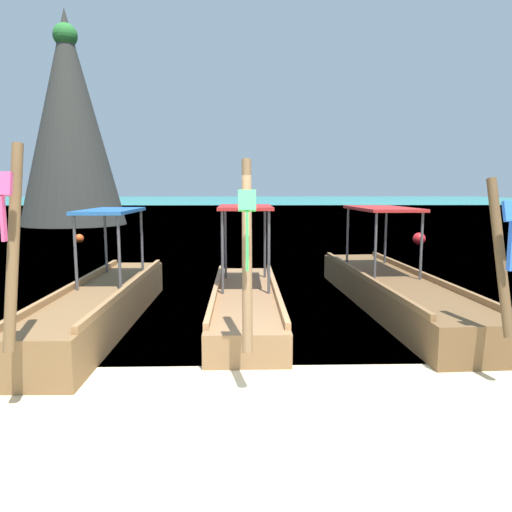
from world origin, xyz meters
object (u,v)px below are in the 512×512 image
(karst_rock, at_px, (67,125))
(longtail_boat_pink_ribbon, at_px, (102,303))
(longtail_boat_blue_ribbon, at_px, (394,290))
(mooring_buoy_near, at_px, (419,239))
(longtail_boat_green_ribbon, at_px, (246,300))
(mooring_buoy_far, at_px, (79,239))

(karst_rock, bearing_deg, longtail_boat_pink_ribbon, -70.15)
(longtail_boat_pink_ribbon, distance_m, longtail_boat_blue_ribbon, 5.47)
(mooring_buoy_near, bearing_deg, longtail_boat_pink_ribbon, -129.98)
(longtail_boat_green_ribbon, bearing_deg, longtail_boat_blue_ribbon, 12.11)
(karst_rock, height_order, mooring_buoy_near, karst_rock)
(longtail_boat_blue_ribbon, bearing_deg, karst_rock, 121.82)
(mooring_buoy_far, bearing_deg, longtail_boat_pink_ribbon, -70.39)
(longtail_boat_blue_ribbon, xyz_separation_m, mooring_buoy_far, (-9.87, 11.59, -0.16))
(longtail_boat_blue_ribbon, height_order, mooring_buoy_near, longtail_boat_blue_ribbon)
(karst_rock, bearing_deg, mooring_buoy_far, -69.87)
(longtail_boat_green_ribbon, distance_m, karst_rock, 25.89)
(longtail_boat_pink_ribbon, distance_m, karst_rock, 25.35)
(longtail_boat_green_ribbon, height_order, longtail_boat_blue_ribbon, longtail_boat_green_ribbon)
(mooring_buoy_near, bearing_deg, longtail_boat_green_ribbon, -122.99)
(longtail_boat_green_ribbon, height_order, mooring_buoy_far, longtail_boat_green_ribbon)
(longtail_boat_pink_ribbon, relative_size, longtail_boat_blue_ribbon, 0.85)
(longtail_boat_blue_ribbon, bearing_deg, longtail_boat_green_ribbon, -167.89)
(mooring_buoy_near, xyz_separation_m, mooring_buoy_far, (-14.13, 1.19, -0.07))
(mooring_buoy_near, relative_size, mooring_buoy_far, 1.35)
(longtail_boat_green_ribbon, distance_m, mooring_buoy_near, 13.14)
(longtail_boat_green_ribbon, xyz_separation_m, mooring_buoy_far, (-6.97, 12.21, -0.13))
(longtail_boat_green_ribbon, xyz_separation_m, mooring_buoy_near, (7.15, 11.02, -0.06))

